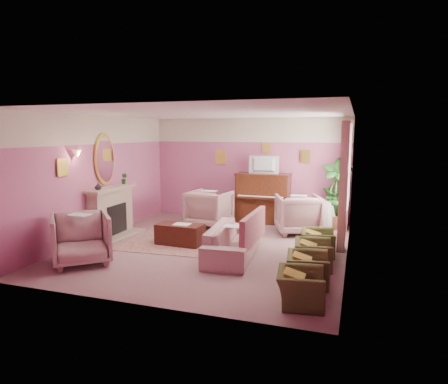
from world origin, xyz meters
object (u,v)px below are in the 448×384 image
(floral_armchair_left, at_px, (209,206))
(floral_armchair_front, at_px, (81,236))
(sofa, at_px, (233,235))
(olive_chair_a, at_px, (301,282))
(olive_chair_c, at_px, (313,250))
(olive_chair_d, at_px, (318,238))
(coffee_table, at_px, (180,234))
(floral_armchair_right, at_px, (298,212))
(olive_chair_b, at_px, (308,264))
(side_table, at_px, (330,214))
(television, at_px, (263,163))
(piano, at_px, (263,199))

(floral_armchair_left, xyz_separation_m, floral_armchair_front, (-1.19, -3.56, 0.00))
(sofa, bearing_deg, olive_chair_a, -49.42)
(olive_chair_c, xyz_separation_m, olive_chair_d, (0.00, 0.82, 0.00))
(sofa, distance_m, floral_armchair_left, 2.62)
(sofa, distance_m, olive_chair_c, 1.58)
(coffee_table, relative_size, olive_chair_a, 1.33)
(floral_armchair_right, relative_size, olive_chair_d, 1.37)
(floral_armchair_right, distance_m, olive_chair_b, 3.27)
(floral_armchair_left, xyz_separation_m, olive_chair_a, (2.91, -4.06, -0.19))
(coffee_table, height_order, olive_chair_d, olive_chair_d)
(olive_chair_d, bearing_deg, floral_armchair_right, 111.38)
(olive_chair_a, bearing_deg, olive_chair_b, 90.00)
(floral_armchair_right, height_order, floral_armchair_front, same)
(olive_chair_c, xyz_separation_m, side_table, (0.06, 3.24, 0.02))
(sofa, relative_size, floral_armchair_left, 2.02)
(floral_armchair_front, bearing_deg, side_table, 46.38)
(sofa, height_order, olive_chair_a, sofa)
(floral_armchair_front, xyz_separation_m, olive_chair_b, (4.10, 0.32, -0.19))
(television, bearing_deg, sofa, -87.64)
(olive_chair_a, relative_size, side_table, 1.08)
(olive_chair_a, bearing_deg, television, 109.07)
(piano, distance_m, floral_armchair_right, 1.41)
(floral_armchair_front, xyz_separation_m, olive_chair_c, (4.10, 1.14, -0.19))
(olive_chair_b, xyz_separation_m, side_table, (0.06, 4.06, 0.02))
(floral_armchair_left, distance_m, floral_armchair_right, 2.30)
(olive_chair_c, distance_m, side_table, 3.24)
(olive_chair_c, bearing_deg, olive_chair_a, -90.00)
(television, bearing_deg, olive_chair_c, -62.50)
(floral_armchair_left, bearing_deg, olive_chair_a, -54.38)
(coffee_table, height_order, side_table, side_table)
(sofa, height_order, olive_chair_d, sofa)
(coffee_table, relative_size, sofa, 0.48)
(coffee_table, height_order, sofa, sofa)
(coffee_table, xyz_separation_m, olive_chair_c, (2.90, -0.59, 0.10))
(olive_chair_b, height_order, side_table, side_table)
(floral_armchair_left, height_order, olive_chair_b, floral_armchair_left)
(sofa, height_order, olive_chair_b, sofa)
(sofa, xyz_separation_m, floral_armchair_left, (-1.35, 2.24, 0.10))
(olive_chair_b, distance_m, olive_chair_c, 0.82)
(floral_armchair_front, bearing_deg, television, 61.12)
(piano, relative_size, floral_armchair_front, 1.35)
(coffee_table, distance_m, sofa, 1.41)
(piano, bearing_deg, olive_chair_d, -55.67)
(sofa, bearing_deg, television, 92.36)
(sofa, distance_m, floral_armchair_front, 2.86)
(side_table, bearing_deg, piano, 178.19)
(coffee_table, bearing_deg, television, 65.42)
(piano, xyz_separation_m, floral_armchair_front, (-2.41, -4.43, -0.13))
(floral_armchair_front, height_order, olive_chair_b, floral_armchair_front)
(floral_armchair_left, distance_m, olive_chair_b, 4.36)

